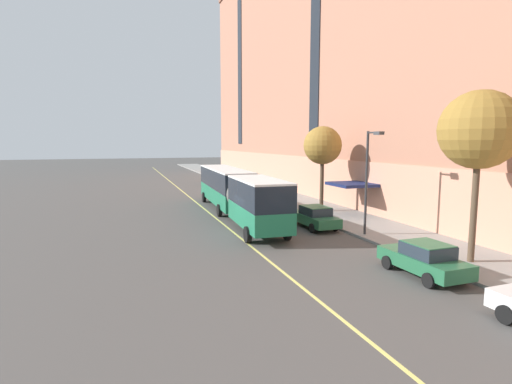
{
  "coord_description": "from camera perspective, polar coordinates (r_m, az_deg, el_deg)",
  "views": [
    {
      "loc": [
        -7.67,
        -24.54,
        6.03
      ],
      "look_at": [
        3.06,
        7.33,
        1.8
      ],
      "focal_mm": 28.0,
      "sensor_mm": 36.0,
      "label": 1
    }
  ],
  "objects": [
    {
      "name": "city_bus",
      "position": [
        32.43,
        -3.03,
        0.24
      ],
      "size": [
        3.59,
        20.65,
        3.66
      ],
      "color": "#1E704C",
      "rests_on": "ground"
    },
    {
      "name": "parked_car_green_5",
      "position": [
        58.53,
        -5.83,
        1.99
      ],
      "size": [
        2.09,
        4.68,
        1.56
      ],
      "color": "#23603D",
      "rests_on": "ground"
    },
    {
      "name": "parked_car_green_6",
      "position": [
        28.49,
        8.29,
        -3.52
      ],
      "size": [
        2.05,
        4.81,
        1.56
      ],
      "color": "#23603D",
      "rests_on": "ground"
    },
    {
      "name": "street_lamp",
      "position": [
        25.91,
        15.84,
        2.83
      ],
      "size": [
        0.36,
        1.48,
        6.55
      ],
      "color": "#2D2D30",
      "rests_on": "sidewalk"
    },
    {
      "name": "ground_plane",
      "position": [
        26.4,
        -1.22,
        -6.03
      ],
      "size": [
        260.0,
        260.0,
        0.0
      ],
      "primitive_type": "plane",
      "color": "#4C4947"
    },
    {
      "name": "parked_car_silver_4",
      "position": [
        49.36,
        -3.56,
        1.05
      ],
      "size": [
        2.11,
        4.56,
        1.56
      ],
      "color": "#B7B7BC",
      "rests_on": "ground"
    },
    {
      "name": "street_tree_near_corner",
      "position": [
        21.93,
        29.29,
        7.67
      ],
      "size": [
        3.76,
        3.76,
        8.33
      ],
      "color": "brown",
      "rests_on": "sidewalk"
    },
    {
      "name": "parked_car_green_1",
      "position": [
        19.75,
        22.9,
        -8.81
      ],
      "size": [
        2.08,
        4.33,
        1.56
      ],
      "color": "#23603D",
      "rests_on": "ground"
    },
    {
      "name": "parked_car_green_0",
      "position": [
        40.23,
        0.29,
        -0.33
      ],
      "size": [
        1.97,
        4.27,
        1.56
      ],
      "color": "#23603D",
      "rests_on": "ground"
    },
    {
      "name": "lane_centerline",
      "position": [
        29.03,
        -4.4,
        -4.83
      ],
      "size": [
        0.16,
        140.0,
        0.01
      ],
      "primitive_type": "cube",
      "color": "#E0D66B",
      "rests_on": "ground"
    },
    {
      "name": "sidewalk",
      "position": [
        32.74,
        12.41,
        -3.48
      ],
      "size": [
        5.31,
        160.0,
        0.15
      ],
      "primitive_type": "cube",
      "color": "gray",
      "rests_on": "ground"
    },
    {
      "name": "street_tree_mid_block",
      "position": [
        34.46,
        9.49,
        6.51
      ],
      "size": [
        3.23,
        3.23,
        7.21
      ],
      "color": "brown",
      "rests_on": "sidewalk"
    }
  ]
}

